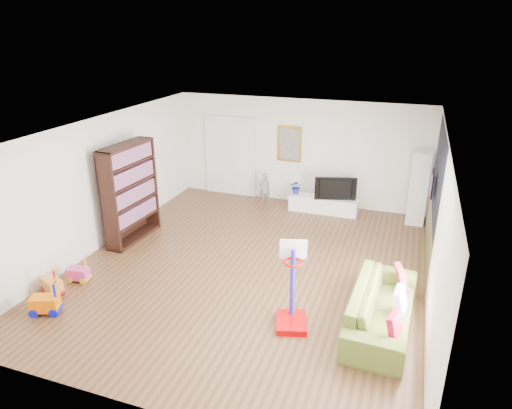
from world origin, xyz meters
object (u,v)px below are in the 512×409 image
(bookshelf, at_px, (130,193))
(sofa, at_px, (382,307))
(media_console, at_px, (323,205))
(basketball_hoop, at_px, (293,287))

(bookshelf, height_order, sofa, bookshelf)
(media_console, distance_m, basketball_hoop, 4.81)
(media_console, height_order, bookshelf, bookshelf)
(bookshelf, bearing_deg, media_console, 41.84)
(bookshelf, bearing_deg, sofa, -11.46)
(media_console, bearing_deg, sofa, -67.84)
(media_console, bearing_deg, bookshelf, -141.87)
(media_console, bearing_deg, basketball_hoop, -84.71)
(bookshelf, xyz_separation_m, basketball_hoop, (4.09, -1.89, -0.36))
(basketball_hoop, bearing_deg, media_console, 79.75)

